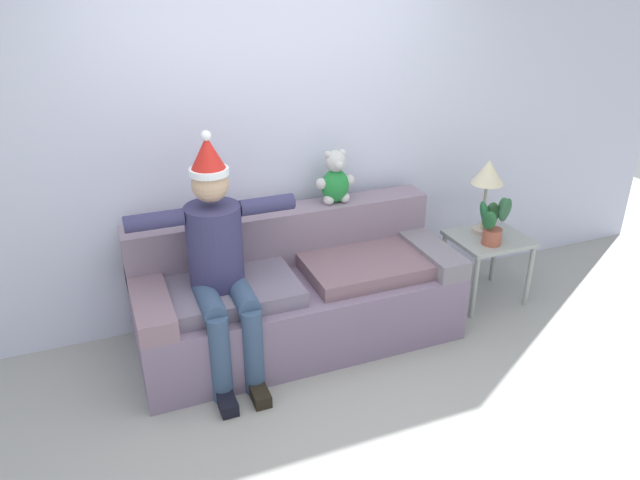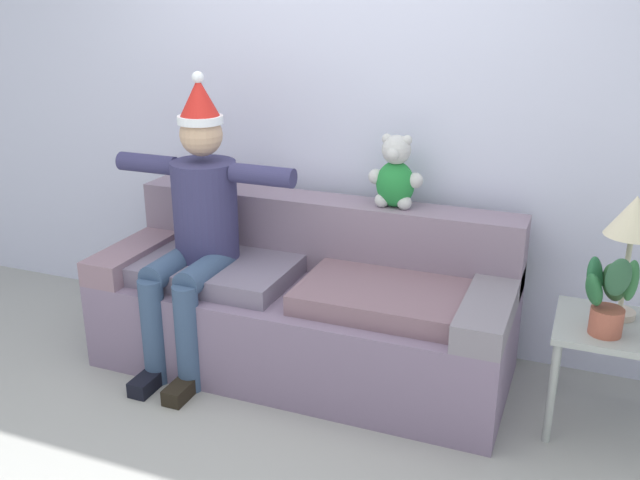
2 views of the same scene
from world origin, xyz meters
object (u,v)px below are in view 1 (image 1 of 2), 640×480
side_table (488,246)px  potted_plant (494,220)px  table_lamp (488,176)px  person_seated (219,258)px  teddy_bear (335,179)px  couch (296,293)px

side_table → potted_plant: (-0.07, -0.11, 0.27)m
side_table → table_lamp: bearing=93.6°
person_seated → table_lamp: (2.07, 0.22, 0.19)m
teddy_bear → table_lamp: size_ratio=0.67×
person_seated → potted_plant: 2.00m
couch → person_seated: person_seated is taller
teddy_bear → side_table: 1.31m
couch → person_seated: bearing=-163.2°
couch → side_table: 1.53m
person_seated → side_table: size_ratio=2.81×
side_table → table_lamp: size_ratio=0.96×
teddy_bear → side_table: teddy_bear is taller
couch → teddy_bear: teddy_bear is taller
person_seated → side_table: (2.07, 0.12, -0.34)m
couch → potted_plant: bearing=-6.2°
couch → table_lamp: bearing=2.0°
person_seated → potted_plant: size_ratio=3.92×
couch → potted_plant: size_ratio=5.45×
table_lamp → couch: bearing=-178.0°
side_table → potted_plant: bearing=-121.5°
couch → side_table: size_ratio=3.91×
table_lamp → teddy_bear: bearing=169.7°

